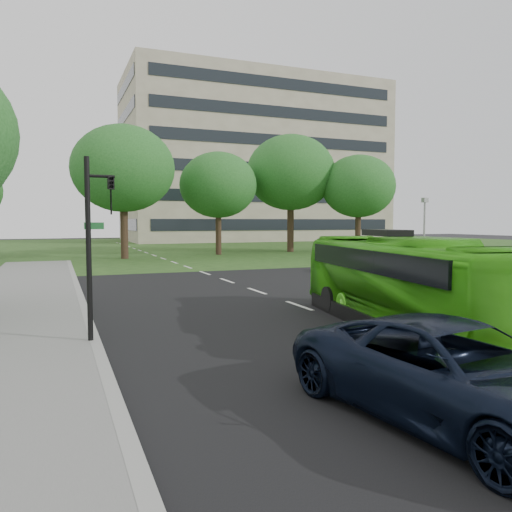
# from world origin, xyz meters

# --- Properties ---
(ground) EXTENTS (160.00, 160.00, 0.00)m
(ground) POSITION_xyz_m (0.00, 0.00, 0.00)
(ground) COLOR black
(ground) RESTS_ON ground
(street_surfaces) EXTENTS (120.00, 120.00, 0.15)m
(street_surfaces) POSITION_xyz_m (-0.38, 22.75, 0.03)
(street_surfaces) COLOR black
(street_surfaces) RESTS_ON ground
(office_building) EXTENTS (40.10, 20.10, 25.00)m
(office_building) POSITION_xyz_m (21.96, 61.96, 12.50)
(office_building) COLOR gray
(office_building) RESTS_ON ground
(tree_park_b) EXTENTS (8.05, 8.05, 10.56)m
(tree_park_b) POSITION_xyz_m (-2.85, 27.07, 7.12)
(tree_park_b) COLOR black
(tree_park_b) RESTS_ON ground
(tree_park_c) EXTENTS (6.87, 6.87, 9.12)m
(tree_park_c) POSITION_xyz_m (5.58, 28.99, 6.19)
(tree_park_c) COLOR black
(tree_park_c) RESTS_ON ground
(tree_park_d) EXTENTS (8.57, 8.57, 11.33)m
(tree_park_d) POSITION_xyz_m (13.35, 30.29, 7.67)
(tree_park_d) COLOR black
(tree_park_d) RESTS_ON ground
(tree_park_e) EXTENTS (6.93, 6.93, 9.24)m
(tree_park_e) POSITION_xyz_m (18.80, 26.83, 6.28)
(tree_park_e) COLOR black
(tree_park_e) RESTS_ON ground
(bus) EXTENTS (3.53, 9.43, 2.57)m
(bus) POSITION_xyz_m (1.00, -2.30, 1.28)
(bus) COLOR #43BC19
(bus) RESTS_ON ground
(sedan) EXTENTS (5.54, 3.34, 1.72)m
(sedan) POSITION_xyz_m (10.43, 10.19, 0.86)
(sedan) COLOR silver
(sedan) RESTS_ON ground
(suv) EXTENTS (3.20, 5.72, 1.51)m
(suv) POSITION_xyz_m (-2.50, -8.00, 0.76)
(suv) COLOR black
(suv) RESTS_ON ground
(traffic_light) EXTENTS (0.72, 0.21, 4.51)m
(traffic_light) POSITION_xyz_m (-7.06, -1.19, 2.65)
(traffic_light) COLOR black
(traffic_light) RESTS_ON ground
(camera_pole) EXTENTS (0.43, 0.38, 4.63)m
(camera_pole) POSITION_xyz_m (16.00, 14.36, 2.99)
(camera_pole) COLOR gray
(camera_pole) RESTS_ON ground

